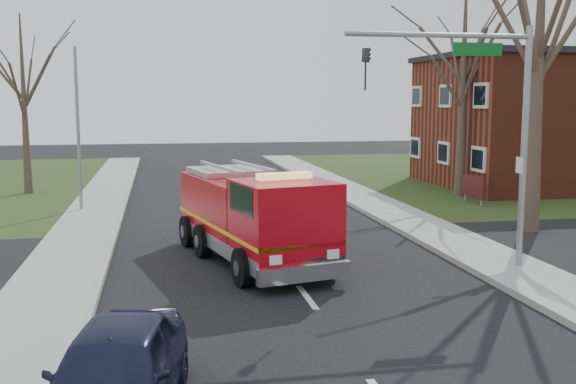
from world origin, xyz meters
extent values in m
plane|color=black|center=(0.00, 0.00, 0.00)|extent=(120.00, 120.00, 0.00)
cube|color=gray|center=(6.20, 0.00, 0.07)|extent=(2.40, 80.00, 0.15)
cube|color=gray|center=(-6.20, 0.00, 0.07)|extent=(2.40, 80.00, 0.15)
cube|color=maroon|center=(19.00, 18.00, 3.50)|extent=(15.00, 10.00, 7.00)
cube|color=silver|center=(11.45, 18.00, 2.00)|extent=(0.12, 1.40, 1.20)
cube|color=#4B1211|center=(10.50, 12.50, 0.90)|extent=(0.12, 2.00, 1.00)
cylinder|color=gray|center=(10.50, 11.70, 0.45)|extent=(0.08, 0.08, 0.90)
cylinder|color=gray|center=(10.50, 13.30, 0.45)|extent=(0.08, 0.08, 0.90)
cone|color=#3F2F25|center=(9.50, 6.00, 6.00)|extent=(0.64, 0.64, 12.00)
cone|color=#3F2F25|center=(11.00, 15.00, 5.25)|extent=(0.56, 0.56, 10.50)
cone|color=#3F2F25|center=(-10.00, 20.00, 4.50)|extent=(0.44, 0.44, 9.00)
cylinder|color=gray|center=(6.50, 1.50, 3.40)|extent=(0.18, 0.18, 6.80)
cylinder|color=gray|center=(3.90, 1.50, 6.50)|extent=(5.20, 0.14, 0.14)
cube|color=#0C591E|center=(5.00, 1.50, 6.15)|extent=(1.40, 0.06, 0.35)
imported|color=black|center=(1.90, 1.50, 6.15)|extent=(0.22, 0.18, 1.10)
cylinder|color=gray|center=(-6.80, 14.00, 3.50)|extent=(0.14, 0.14, 7.00)
cube|color=#B40814|center=(-1.06, 5.06, 1.44)|extent=(3.44, 5.24, 1.95)
cube|color=#B40814|center=(-0.26, 1.62, 1.58)|extent=(2.89, 2.89, 2.23)
cube|color=#B7BABF|center=(-0.81, 3.98, 0.65)|extent=(4.00, 7.60, 0.42)
cube|color=#E5B20C|center=(-0.81, 3.98, 1.16)|extent=(4.01, 7.60, 0.11)
cube|color=black|center=(-0.03, 0.63, 2.27)|extent=(2.08, 0.57, 0.79)
cube|color=#E5D866|center=(-0.26, 1.62, 2.83)|extent=(1.52, 0.65, 0.17)
cylinder|color=black|center=(-1.42, 1.26, 0.51)|extent=(0.55, 1.07, 1.02)
cylinder|color=black|center=(0.93, 1.81, 0.51)|extent=(0.55, 1.07, 1.02)
cylinder|color=black|center=(-2.61, 6.42, 0.51)|extent=(0.55, 1.07, 1.02)
cylinder|color=black|center=(-0.26, 6.96, 0.51)|extent=(0.55, 1.07, 1.02)
imported|color=#191C37|center=(-4.20, -5.73, 0.76)|extent=(2.54, 4.71, 1.52)
camera|label=1|loc=(-3.48, -15.60, 4.81)|focal=42.00mm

